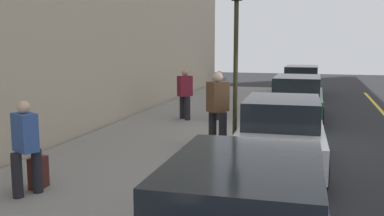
# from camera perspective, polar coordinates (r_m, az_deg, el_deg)

# --- Properties ---
(ground_plane) EXTENTS (56.00, 56.00, 0.00)m
(ground_plane) POSITION_cam_1_polar(r_m,az_deg,el_deg) (11.96, 12.30, -4.99)
(ground_plane) COLOR black
(sidewalk) EXTENTS (28.00, 4.60, 0.15)m
(sidewalk) POSITION_cam_1_polar(r_m,az_deg,el_deg) (12.56, -2.92, -3.81)
(sidewalk) COLOR gray
(sidewalk) RESTS_ON ground
(snow_bank_curb) EXTENTS (4.71, 0.56, 0.22)m
(snow_bank_curb) POSITION_cam_1_polar(r_m,az_deg,el_deg) (16.63, 10.93, -0.78)
(snow_bank_curb) COLOR white
(snow_bank_curb) RESTS_ON ground
(parked_car_charcoal) EXTENTS (4.81, 1.94, 1.51)m
(parked_car_charcoal) POSITION_cam_1_polar(r_m,az_deg,el_deg) (23.58, 13.88, 3.42)
(parked_car_charcoal) COLOR black
(parked_car_charcoal) RESTS_ON ground
(parked_car_green) EXTENTS (4.80, 1.91, 1.51)m
(parked_car_green) POSITION_cam_1_polar(r_m,az_deg,el_deg) (16.50, 13.31, 1.35)
(parked_car_green) COLOR black
(parked_car_green) RESTS_ON ground
(parked_car_white) EXTENTS (4.18, 2.01, 1.51)m
(parked_car_white) POSITION_cam_1_polar(r_m,az_deg,el_deg) (10.02, 11.41, -3.16)
(parked_car_white) COLOR black
(parked_car_white) RESTS_ON ground
(pedestrian_blue_coat) EXTENTS (0.50, 0.52, 1.63)m
(pedestrian_blue_coat) POSITION_cam_1_polar(r_m,az_deg,el_deg) (8.02, -20.61, -4.53)
(pedestrian_blue_coat) COLOR black
(pedestrian_blue_coat) RESTS_ON sidewalk
(pedestrian_burgundy_coat) EXTENTS (0.53, 0.53, 1.69)m
(pedestrian_burgundy_coat) POSITION_cam_1_polar(r_m,az_deg,el_deg) (14.91, -0.92, 1.96)
(pedestrian_burgundy_coat) COLOR black
(pedestrian_burgundy_coat) RESTS_ON sidewalk
(pedestrian_grey_coat) EXTENTS (0.54, 0.47, 1.63)m
(pedestrian_grey_coat) POSITION_cam_1_polar(r_m,az_deg,el_deg) (15.00, 3.52, 1.87)
(pedestrian_grey_coat) COLOR black
(pedestrian_grey_coat) RESTS_ON sidewalk
(pedestrian_brown_coat) EXTENTS (0.59, 0.56, 1.86)m
(pedestrian_brown_coat) POSITION_cam_1_polar(r_m,az_deg,el_deg) (11.12, 3.33, 0.17)
(pedestrian_brown_coat) COLOR black
(pedestrian_brown_coat) RESTS_ON sidewalk
(traffic_light_pole) EXTENTS (0.35, 0.26, 4.36)m
(traffic_light_pole) POSITION_cam_1_polar(r_m,az_deg,el_deg) (11.74, 5.70, 10.15)
(traffic_light_pole) COLOR #2D2D19
(traffic_light_pole) RESTS_ON sidewalk
(rolling_suitcase) EXTENTS (0.34, 0.22, 0.93)m
(rolling_suitcase) POSITION_cam_1_polar(r_m,az_deg,el_deg) (8.48, -19.15, -7.83)
(rolling_suitcase) COLOR #471E19
(rolling_suitcase) RESTS_ON sidewalk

